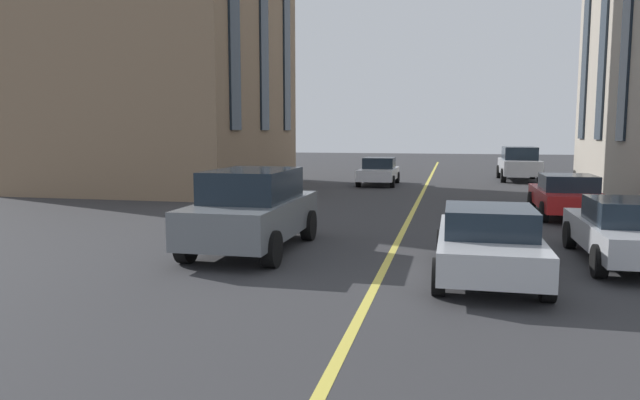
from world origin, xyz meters
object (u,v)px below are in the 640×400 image
Objects in this scene: car_white_parked_a at (379,171)px; car_silver_oncoming at (488,241)px; car_silver_mid at (519,163)px; car_grey_far at (253,209)px; car_silver_parked_b at (629,231)px; car_red_trailing at (566,195)px.

car_silver_oncoming is at bearing -166.84° from car_white_parked_a.
car_silver_mid reaches higher than car_silver_oncoming.
car_white_parked_a is at bearing -2.54° from car_grey_far.
car_silver_parked_b is 1.00× the size of car_red_trailing.
car_grey_far is at bearing 92.89° from car_silver_parked_b.
car_grey_far is 10.94m from car_red_trailing.
car_silver_parked_b is 0.94× the size of car_silver_mid.
car_silver_parked_b is at bearing -57.23° from car_silver_oncoming.
car_silver_parked_b is at bearing -87.11° from car_grey_far.
car_silver_mid is at bearing -7.18° from car_silver_oncoming.
car_silver_mid is at bearing 0.00° from car_red_trailing.
car_silver_parked_b and car_silver_oncoming have the same top height.
car_silver_oncoming is at bearing 161.77° from car_red_trailing.
car_silver_oncoming is 1.00× the size of car_red_trailing.
car_silver_parked_b is 1.00× the size of car_silver_oncoming.
car_white_parked_a is (9.89, 7.30, -0.00)m from car_red_trailing.
car_white_parked_a reaches higher than car_silver_oncoming.
car_silver_mid is 14.30m from car_red_trailing.
car_white_parked_a is (17.28, -0.77, -0.27)m from car_grey_far.
car_silver_mid is (21.27, 0.00, 0.27)m from car_silver_parked_b.
car_silver_mid is at bearing 0.00° from car_silver_parked_b.
car_white_parked_a is at bearing 121.10° from car_silver_mid.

